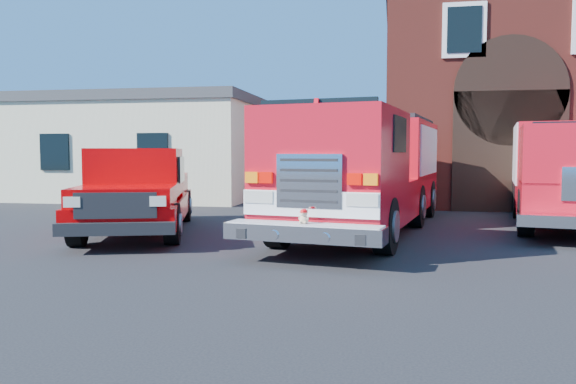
% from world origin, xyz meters
% --- Properties ---
extents(ground, '(100.00, 100.00, 0.00)m').
position_xyz_m(ground, '(0.00, 0.00, 0.00)').
color(ground, black).
rests_on(ground, ground).
extents(parking_stripe_far, '(0.12, 3.00, 0.01)m').
position_xyz_m(parking_stripe_far, '(6.50, 7.00, 0.00)').
color(parking_stripe_far, yellow).
rests_on(parking_stripe_far, ground).
extents(side_building, '(10.20, 8.20, 4.35)m').
position_xyz_m(side_building, '(-9.00, 13.00, 2.20)').
color(side_building, '#E8E8C1').
rests_on(side_building, ground).
extents(fire_engine, '(4.33, 10.00, 2.98)m').
position_xyz_m(fire_engine, '(1.10, 3.74, 1.55)').
color(fire_engine, black).
rests_on(fire_engine, ground).
extents(pickup_truck, '(4.04, 6.70, 2.07)m').
position_xyz_m(pickup_truck, '(-4.42, 2.35, 0.98)').
color(pickup_truck, black).
rests_on(pickup_truck, ground).
extents(secondary_truck, '(4.07, 8.92, 2.79)m').
position_xyz_m(secondary_truck, '(6.43, 6.02, 1.52)').
color(secondary_truck, black).
rests_on(secondary_truck, ground).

